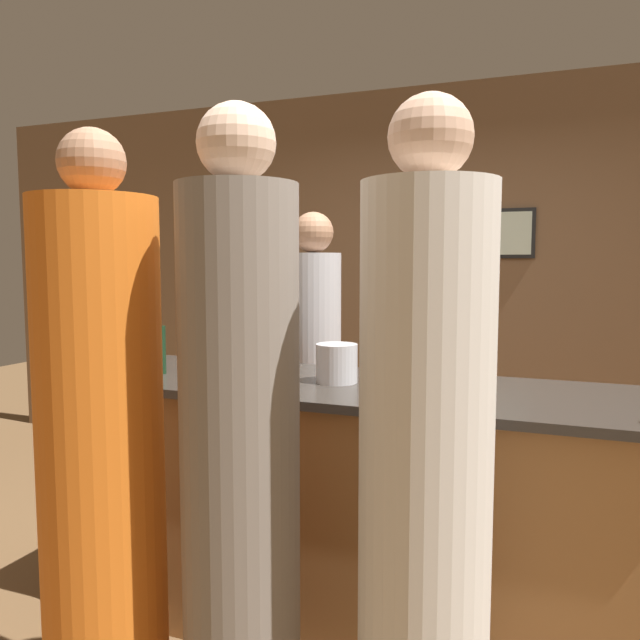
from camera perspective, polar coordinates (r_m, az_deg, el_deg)
ground_plane at (r=2.98m, az=3.43°, el=-26.09°), size 14.00×14.00×0.00m
back_wall at (r=4.58m, az=11.60°, el=3.29°), size 8.00×0.08×2.80m
bar_counter at (r=2.75m, az=3.49°, el=-16.64°), size 2.48×0.78×1.05m
bartender at (r=3.55m, az=-0.61°, el=-5.85°), size 0.31×0.31×1.83m
guest_0 at (r=1.80m, az=9.57°, el=-15.13°), size 0.37×0.37×1.99m
guest_1 at (r=1.93m, az=-7.30°, el=-13.25°), size 0.36×0.36×2.01m
guest_2 at (r=2.15m, az=-19.31°, el=-12.52°), size 0.39×0.39×1.96m
wine_bottle_0 at (r=2.90m, az=-14.62°, el=-2.51°), size 0.07×0.07×0.30m
wine_bottle_1 at (r=3.17m, az=-15.96°, el=-1.74°), size 0.07×0.07×0.32m
ice_bucket at (r=2.61m, az=1.54°, el=-3.97°), size 0.17×0.17×0.16m
wine_glass_0 at (r=2.86m, az=-20.84°, el=-2.50°), size 0.06×0.06×0.17m
wine_glass_1 at (r=2.73m, az=-5.22°, el=-2.49°), size 0.08×0.08×0.17m
wine_glass_2 at (r=2.94m, az=-19.26°, el=-2.25°), size 0.07×0.07×0.17m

